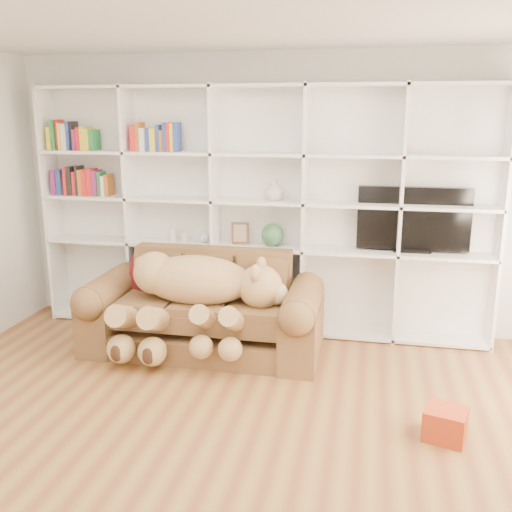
% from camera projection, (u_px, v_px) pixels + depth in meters
% --- Properties ---
extents(floor, '(5.00, 5.00, 0.00)m').
position_uv_depth(floor, '(189.00, 458.00, 3.61)').
color(floor, brown).
rests_on(floor, ground).
extents(wall_back, '(5.00, 0.02, 2.70)m').
position_uv_depth(wall_back, '(263.00, 194.00, 5.66)').
color(wall_back, silver).
rests_on(wall_back, floor).
extents(bookshelf, '(4.43, 0.35, 2.40)m').
position_uv_depth(bookshelf, '(237.00, 199.00, 5.59)').
color(bookshelf, white).
rests_on(bookshelf, floor).
extents(sofa, '(2.12, 0.92, 0.89)m').
position_uv_depth(sofa, '(204.00, 314.00, 5.22)').
color(sofa, brown).
rests_on(sofa, floor).
extents(teddy_bear, '(1.48, 0.84, 0.86)m').
position_uv_depth(teddy_bear, '(194.00, 292.00, 4.99)').
color(teddy_bear, tan).
rests_on(teddy_bear, sofa).
extents(throw_pillow, '(0.40, 0.32, 0.37)m').
position_uv_depth(throw_pillow, '(146.00, 276.00, 5.41)').
color(throw_pillow, maroon).
rests_on(throw_pillow, sofa).
extents(gift_box, '(0.32, 0.31, 0.21)m').
position_uv_depth(gift_box, '(445.00, 424.00, 3.81)').
color(gift_box, '#AE3717').
rests_on(gift_box, floor).
extents(tv, '(1.03, 0.18, 0.61)m').
position_uv_depth(tv, '(413.00, 220.00, 5.29)').
color(tv, black).
rests_on(tv, bookshelf).
extents(picture_frame, '(0.17, 0.05, 0.21)m').
position_uv_depth(picture_frame, '(240.00, 233.00, 5.60)').
color(picture_frame, brown).
rests_on(picture_frame, bookshelf).
extents(green_vase, '(0.22, 0.22, 0.22)m').
position_uv_depth(green_vase, '(273.00, 235.00, 5.54)').
color(green_vase, '#316039').
rests_on(green_vase, bookshelf).
extents(figurine_tall, '(0.09, 0.09, 0.14)m').
position_uv_depth(figurine_tall, '(172.00, 234.00, 5.75)').
color(figurine_tall, beige).
rests_on(figurine_tall, bookshelf).
extents(figurine_short, '(0.07, 0.07, 0.11)m').
position_uv_depth(figurine_short, '(185.00, 237.00, 5.73)').
color(figurine_short, beige).
rests_on(figurine_short, bookshelf).
extents(snow_globe, '(0.10, 0.10, 0.10)m').
position_uv_depth(snow_globe, '(205.00, 238.00, 5.69)').
color(snow_globe, silver).
rests_on(snow_globe, bookshelf).
extents(shelf_vase, '(0.24, 0.24, 0.20)m').
position_uv_depth(shelf_vase, '(274.00, 190.00, 5.43)').
color(shelf_vase, beige).
rests_on(shelf_vase, bookshelf).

